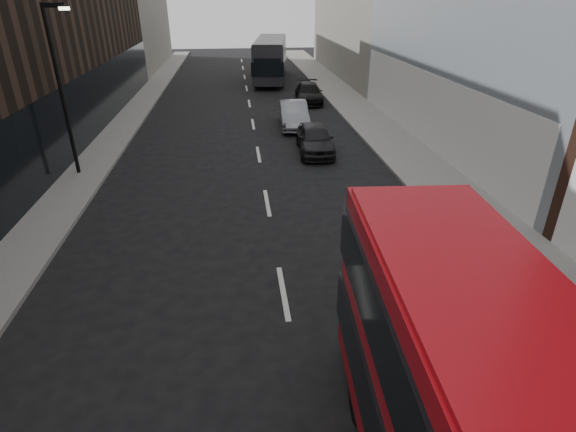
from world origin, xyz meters
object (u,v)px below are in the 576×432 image
object	(u,v)px
car_a	(315,139)
car_b	(294,114)
street_lamp	(61,81)
grey_bus	(271,58)
car_c	(309,93)

from	to	relation	value
car_a	car_b	xyz separation A→B (m)	(-0.46, 5.10, 0.04)
street_lamp	car_b	xyz separation A→B (m)	(10.70, 7.10, -3.41)
street_lamp	car_a	distance (m)	11.85
grey_bus	car_c	xyz separation A→B (m)	(2.04, -9.98, -1.30)
grey_bus	car_b	size ratio (longest dim) A/B	2.52
street_lamp	grey_bus	xyz separation A→B (m)	(10.69, 23.88, -2.19)
car_a	car_b	world-z (taller)	car_b
street_lamp	car_c	bearing A→B (deg)	47.51
car_b	car_c	xyz separation A→B (m)	(2.04, 6.80, -0.08)
car_a	car_c	size ratio (longest dim) A/B	0.90
street_lamp	grey_bus	size ratio (longest dim) A/B	0.60
street_lamp	car_c	xyz separation A→B (m)	(12.73, 13.90, -3.49)
street_lamp	car_b	bearing A→B (deg)	33.56
car_a	car_b	bearing A→B (deg)	98.21
grey_bus	car_c	size ratio (longest dim) A/B	2.46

